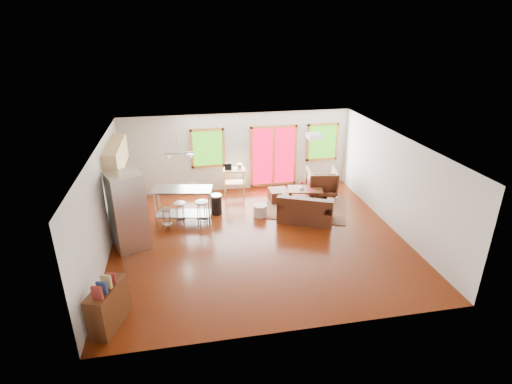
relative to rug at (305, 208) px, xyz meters
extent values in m
cube|color=#3C1104|center=(-1.76, -1.52, -0.02)|extent=(7.50, 7.00, 0.02)
cube|color=silver|center=(-1.76, -1.52, 2.60)|extent=(7.50, 7.00, 0.02)
cube|color=beige|center=(-1.76, 1.99, 1.29)|extent=(7.50, 0.02, 2.60)
cube|color=beige|center=(-5.52, -1.52, 1.29)|extent=(0.02, 7.00, 2.60)
cube|color=beige|center=(2.00, -1.52, 1.29)|extent=(0.02, 7.00, 2.60)
cube|color=beige|center=(-1.76, -5.03, 1.29)|extent=(7.50, 0.02, 2.60)
cube|color=#24600E|center=(-2.76, 1.94, 1.49)|extent=(0.94, 0.02, 1.14)
cube|color=#A96627|center=(-2.76, 1.94, 2.10)|extent=(1.10, 0.05, 0.08)
cube|color=#A96627|center=(-2.76, 1.94, 0.88)|extent=(1.10, 0.05, 0.08)
cube|color=#A96627|center=(-3.27, 1.94, 1.49)|extent=(0.08, 0.05, 1.30)
cube|color=#A96627|center=(-2.25, 1.94, 1.49)|extent=(0.08, 0.05, 1.30)
cube|color=red|center=(-0.56, 1.94, 1.09)|extent=(1.44, 0.02, 1.94)
cube|color=#A96627|center=(-0.56, 1.94, 2.10)|extent=(1.60, 0.05, 0.08)
cube|color=#A96627|center=(-0.56, 1.94, 0.08)|extent=(1.60, 0.05, 0.08)
cube|color=#A96627|center=(-1.32, 1.94, 1.09)|extent=(0.08, 0.05, 2.10)
cube|color=#A96627|center=(0.20, 1.94, 1.09)|extent=(0.08, 0.05, 2.10)
cube|color=#A96627|center=(-0.56, 1.94, 1.09)|extent=(0.08, 0.05, 1.94)
cube|color=#24600E|center=(1.14, 1.94, 1.49)|extent=(0.94, 0.02, 1.14)
cube|color=#A96627|center=(1.14, 1.94, 2.10)|extent=(1.10, 0.05, 0.08)
cube|color=#A96627|center=(1.14, 1.94, 0.88)|extent=(1.10, 0.05, 0.08)
cube|color=#A96627|center=(0.63, 1.94, 1.49)|extent=(0.08, 0.05, 1.30)
cube|color=#A96627|center=(1.65, 1.94, 1.49)|extent=(0.08, 0.05, 1.30)
cube|color=#455634|center=(0.00, 0.00, 0.00)|extent=(2.97, 2.66, 0.02)
cube|color=#33180E|center=(-0.23, -0.74, 0.20)|extent=(1.75, 1.42, 0.43)
cube|color=#33180E|center=(-0.36, -1.04, 0.61)|extent=(1.48, 0.82, 0.39)
cube|color=#33180E|center=(-0.83, -0.47, 0.50)|extent=(0.55, 0.87, 0.16)
cube|color=#33180E|center=(0.38, -1.02, 0.50)|extent=(0.55, 0.87, 0.16)
cube|color=#33180E|center=(-0.51, -0.56, 0.48)|extent=(0.81, 0.77, 0.12)
cube|color=#33180E|center=(0.10, -0.83, 0.48)|extent=(0.81, 0.77, 0.12)
cube|color=#3C1D0C|center=(0.14, 0.52, 0.40)|extent=(1.19, 0.86, 0.04)
cube|color=#3C1D0C|center=(-0.35, 0.39, 0.18)|extent=(0.08, 0.08, 0.39)
cube|color=#3C1D0C|center=(0.53, 0.20, 0.18)|extent=(0.08, 0.08, 0.39)
cube|color=#3C1D0C|center=(-0.25, 0.85, 0.18)|extent=(0.08, 0.08, 0.39)
cube|color=#3C1D0C|center=(0.63, 0.66, 0.18)|extent=(0.08, 0.08, 0.39)
imported|color=#33180E|center=(0.84, 0.97, 0.47)|extent=(1.05, 1.01, 0.95)
cube|color=#33180E|center=(-0.67, 0.71, 0.18)|extent=(0.58, 0.58, 0.38)
cylinder|color=beige|center=(-1.45, -0.25, 0.16)|extent=(0.48, 0.48, 0.35)
imported|color=silver|center=(0.03, 0.53, 0.47)|extent=(0.21, 0.22, 0.16)
sphere|color=red|center=(0.06, 0.54, 0.60)|extent=(0.08, 0.08, 0.06)
sphere|color=red|center=(0.00, 0.52, 0.62)|extent=(0.08, 0.08, 0.06)
sphere|color=red|center=(0.04, 0.56, 0.64)|extent=(0.08, 0.08, 0.06)
imported|color=maroon|center=(0.16, 0.45, 0.55)|extent=(0.23, 0.11, 0.32)
cube|color=tan|center=(-5.21, 0.18, 0.44)|extent=(0.60, 2.20, 0.90)
cube|color=black|center=(-5.21, 0.18, 0.91)|extent=(0.64, 2.24, 0.04)
cube|color=tan|center=(-5.33, 0.18, 1.94)|extent=(0.36, 2.20, 0.70)
cylinder|color=#B7BABC|center=(-5.21, -0.32, 1.02)|extent=(0.12, 0.12, 0.18)
cube|color=black|center=(-5.21, 0.58, 1.03)|extent=(0.22, 0.18, 0.20)
cube|color=#B7BABC|center=(-4.99, -1.34, 0.98)|extent=(1.03, 1.02, 1.98)
cube|color=gray|center=(-4.63, -1.19, 0.98)|extent=(0.30, 0.68, 1.93)
cylinder|color=gray|center=(-4.52, -1.40, 1.14)|extent=(0.03, 0.03, 1.32)
cylinder|color=gray|center=(-4.71, -0.95, 1.14)|extent=(0.03, 0.03, 1.32)
cube|color=#B7BABC|center=(-3.65, -0.23, 1.00)|extent=(1.72, 0.93, 0.04)
cube|color=gray|center=(-3.65, -0.23, 0.26)|extent=(1.60, 0.82, 0.03)
cylinder|color=gray|center=(-4.42, -0.35, 0.48)|extent=(0.05, 0.05, 0.99)
cylinder|color=gray|center=(-2.96, -0.61, 0.48)|extent=(0.05, 0.05, 0.99)
cylinder|color=gray|center=(-4.33, 0.14, 0.48)|extent=(0.05, 0.05, 0.99)
cylinder|color=gray|center=(-2.88, -0.11, 0.48)|extent=(0.05, 0.05, 0.99)
imported|color=silver|center=(-3.35, 0.14, 1.01)|extent=(0.15, 0.13, 0.14)
cylinder|color=#B7BABC|center=(-4.12, -0.61, 0.61)|extent=(0.33, 0.33, 0.04)
cylinder|color=gray|center=(-4.03, -0.54, 0.29)|extent=(0.02, 0.02, 0.60)
cylinder|color=gray|center=(-4.19, -0.52, 0.29)|extent=(0.02, 0.02, 0.60)
cylinder|color=gray|center=(-4.21, -0.69, 0.29)|extent=(0.02, 0.02, 0.60)
cylinder|color=gray|center=(-4.05, -0.70, 0.29)|extent=(0.02, 0.02, 0.60)
cylinder|color=gray|center=(-4.12, -0.61, 0.18)|extent=(0.30, 0.30, 0.01)
cylinder|color=#B7BABC|center=(-3.75, -0.41, 0.66)|extent=(0.39, 0.39, 0.04)
cylinder|color=gray|center=(-3.69, -0.30, 0.32)|extent=(0.03, 0.03, 0.65)
cylinder|color=gray|center=(-3.86, -0.34, 0.32)|extent=(0.03, 0.03, 0.65)
cylinder|color=gray|center=(-3.82, -0.51, 0.32)|extent=(0.03, 0.03, 0.65)
cylinder|color=gray|center=(-3.65, -0.48, 0.32)|extent=(0.03, 0.03, 0.65)
cylinder|color=gray|center=(-3.75, -0.41, 0.20)|extent=(0.35, 0.35, 0.01)
cylinder|color=#B7BABC|center=(-3.15, -0.58, 0.73)|extent=(0.44, 0.44, 0.04)
cylinder|color=gray|center=(-3.08, -0.46, 0.35)|extent=(0.03, 0.03, 0.72)
cylinder|color=gray|center=(-3.27, -0.51, 0.35)|extent=(0.03, 0.03, 0.72)
cylinder|color=gray|center=(-3.22, -0.70, 0.35)|extent=(0.03, 0.03, 0.72)
cylinder|color=gray|center=(-3.03, -0.65, 0.35)|extent=(0.03, 0.03, 0.72)
cylinder|color=gray|center=(-3.15, -0.58, 0.22)|extent=(0.40, 0.40, 0.02)
cylinder|color=black|center=(-2.69, 0.15, 0.27)|extent=(0.33, 0.33, 0.57)
cylinder|color=#B7BABC|center=(-2.69, 0.15, 0.57)|extent=(0.34, 0.34, 0.05)
cube|color=tan|center=(-1.97, 1.54, 0.83)|extent=(0.77, 0.56, 0.04)
cube|color=tan|center=(-1.97, 1.54, 0.40)|extent=(0.73, 0.53, 0.03)
cube|color=tan|center=(-2.30, 1.40, 0.42)|extent=(0.05, 0.05, 0.86)
cube|color=tan|center=(-1.69, 1.31, 0.42)|extent=(0.05, 0.05, 0.86)
cube|color=tan|center=(-2.24, 1.76, 0.42)|extent=(0.05, 0.05, 0.86)
cube|color=tan|center=(-1.64, 1.67, 0.42)|extent=(0.05, 0.05, 0.86)
cube|color=black|center=(-2.15, 1.56, 0.97)|extent=(0.25, 0.24, 0.22)
cylinder|color=#B7BABC|center=(-1.79, 1.51, 0.94)|extent=(0.19, 0.19, 0.18)
cube|color=#3C1D0C|center=(-5.11, -4.24, 0.41)|extent=(0.68, 1.02, 0.85)
cube|color=maroon|center=(-5.17, -4.55, 0.96)|extent=(0.20, 0.12, 0.25)
cube|color=navy|center=(-5.12, -4.40, 0.95)|extent=(0.20, 0.12, 0.23)
cube|color=tan|center=(-5.06, -4.25, 0.97)|extent=(0.20, 0.12, 0.28)
cube|color=maroon|center=(-5.01, -4.10, 0.94)|extent=(0.20, 0.12, 0.21)
cube|color=white|center=(-0.16, -0.92, 2.52)|extent=(0.35, 0.35, 0.12)
cylinder|color=gray|center=(-3.66, -0.02, 2.29)|extent=(0.02, 0.02, 0.60)
cube|color=gray|center=(-3.66, -0.02, 1.99)|extent=(0.80, 0.04, 0.03)
cone|color=#B7BABC|center=(-3.96, -0.02, 1.87)|extent=(0.18, 0.18, 0.14)
cone|color=#B7BABC|center=(-3.36, -0.02, 1.87)|extent=(0.18, 0.18, 0.14)
camera|label=1|loc=(-3.53, -10.58, 5.24)|focal=28.00mm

